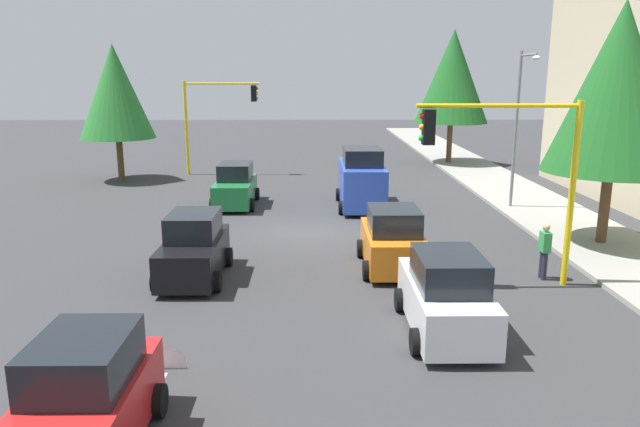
# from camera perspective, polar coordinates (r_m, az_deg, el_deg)

# --- Properties ---
(ground_plane) EXTENTS (120.00, 120.00, 0.00)m
(ground_plane) POSITION_cam_1_polar(r_m,az_deg,el_deg) (23.13, -1.11, -1.81)
(ground_plane) COLOR #353538
(sidewalk_kerb) EXTENTS (80.00, 4.00, 0.15)m
(sidewalk_kerb) POSITION_cam_1_polar(r_m,az_deg,el_deg) (29.82, 19.58, 0.97)
(sidewalk_kerb) COLOR gray
(sidewalk_kerb) RESTS_ON ground
(lane_arrow_near) EXTENTS (2.40, 1.10, 1.10)m
(lane_arrow_near) POSITION_cam_1_polar(r_m,az_deg,el_deg) (12.76, -15.57, -15.22)
(lane_arrow_near) COLOR silver
(lane_arrow_near) RESTS_ON ground
(traffic_signal_far_right) EXTENTS (0.36, 4.59, 5.64)m
(traffic_signal_far_right) POSITION_cam_1_polar(r_m,az_deg,el_deg) (36.87, -10.01, 9.87)
(traffic_signal_far_right) COLOR yellow
(traffic_signal_far_right) RESTS_ON ground
(traffic_signal_near_left) EXTENTS (0.36, 4.59, 5.31)m
(traffic_signal_near_left) POSITION_cam_1_polar(r_m,az_deg,el_deg) (17.37, 17.71, 5.27)
(traffic_signal_near_left) COLOR yellow
(traffic_signal_near_left) RESTS_ON ground
(street_lamp_curbside) EXTENTS (2.15, 0.28, 7.00)m
(street_lamp_curbside) POSITION_cam_1_polar(r_m,az_deg,el_deg) (27.53, 18.68, 9.09)
(street_lamp_curbside) COLOR slate
(street_lamp_curbside) RESTS_ON ground
(tree_roadside_far) EXTENTS (4.87, 4.87, 8.94)m
(tree_roadside_far) POSITION_cam_1_polar(r_m,az_deg,el_deg) (41.41, 12.63, 12.71)
(tree_roadside_far) COLOR brown
(tree_roadside_far) RESTS_ON ground
(tree_roadside_near) EXTENTS (4.61, 4.61, 8.44)m
(tree_roadside_near) POSITION_cam_1_polar(r_m,az_deg,el_deg) (22.82, 26.70, 10.72)
(tree_roadside_near) COLOR brown
(tree_roadside_near) RESTS_ON ground
(tree_opposite_side) EXTENTS (4.22, 4.22, 7.71)m
(tree_opposite_side) POSITION_cam_1_polar(r_m,az_deg,el_deg) (36.13, -19.08, 11.00)
(tree_opposite_side) COLOR brown
(tree_opposite_side) RESTS_ON ground
(delivery_van_blue) EXTENTS (4.80, 2.22, 2.77)m
(delivery_van_blue) POSITION_cam_1_polar(r_m,az_deg,el_deg) (27.35, 4.01, 3.24)
(delivery_van_blue) COLOR blue
(delivery_van_blue) RESTS_ON ground
(car_black) EXTENTS (3.78, 1.93, 1.98)m
(car_black) POSITION_cam_1_polar(r_m,az_deg,el_deg) (18.17, -12.02, -3.37)
(car_black) COLOR black
(car_black) RESTS_ON ground
(car_orange) EXTENTS (3.70, 2.04, 1.98)m
(car_orange) POSITION_cam_1_polar(r_m,az_deg,el_deg) (18.78, 7.00, -2.63)
(car_orange) COLOR orange
(car_orange) RESTS_ON ground
(car_green) EXTENTS (4.12, 1.97, 1.98)m
(car_green) POSITION_cam_1_polar(r_m,az_deg,el_deg) (28.03, -8.13, 2.59)
(car_green) COLOR #1E7238
(car_green) RESTS_ON ground
(car_white) EXTENTS (3.99, 2.00, 1.98)m
(car_white) POSITION_cam_1_polar(r_m,az_deg,el_deg) (14.41, 12.00, -7.76)
(car_white) COLOR white
(car_white) RESTS_ON ground
(car_red) EXTENTS (3.65, 1.95, 1.98)m
(car_red) POSITION_cam_1_polar(r_m,az_deg,el_deg) (10.54, -21.74, -16.63)
(car_red) COLOR red
(car_red) RESTS_ON ground
(pedestrian_crossing) EXTENTS (0.40, 0.24, 1.70)m
(pedestrian_crossing) POSITION_cam_1_polar(r_m,az_deg,el_deg) (18.91, 20.77, -3.26)
(pedestrian_crossing) COLOR #262638
(pedestrian_crossing) RESTS_ON ground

